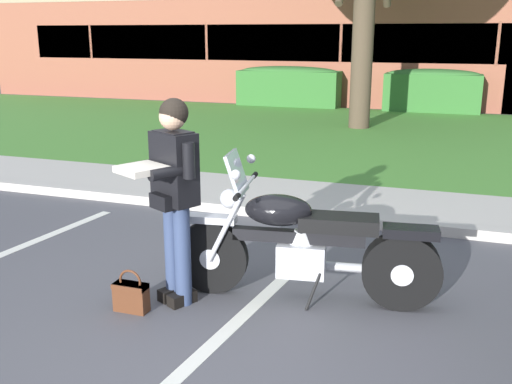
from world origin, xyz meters
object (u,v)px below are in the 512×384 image
object	(u,v)px
motorcycle	(314,245)
brick_building	(368,43)
rider_person	(173,186)
hedge_center_left	(432,90)
hedge_left	(289,86)
handbag	(131,294)

from	to	relation	value
motorcycle	brick_building	size ratio (longest dim) A/B	0.09
rider_person	hedge_center_left	distance (m)	13.22
motorcycle	hedge_center_left	xyz separation A→B (m)	(0.34, 12.74, 0.16)
hedge_left	motorcycle	bearing A→B (deg)	-73.20
motorcycle	hedge_center_left	size ratio (longest dim) A/B	0.85
brick_building	hedge_left	bearing A→B (deg)	-103.56
handbag	brick_building	bearing A→B (deg)	93.09
handbag	brick_building	size ratio (longest dim) A/B	0.01
motorcycle	handbag	world-z (taller)	motorcycle
handbag	hedge_center_left	bearing A→B (deg)	82.86
motorcycle	rider_person	distance (m)	1.26
handbag	brick_building	world-z (taller)	brick_building
motorcycle	handbag	size ratio (longest dim) A/B	6.21
handbag	hedge_center_left	xyz separation A→B (m)	(1.68, 13.42, 0.51)
brick_building	hedge_center_left	bearing A→B (deg)	-65.60
motorcycle	handbag	xyz separation A→B (m)	(-1.34, -0.68, -0.34)
motorcycle	brick_building	world-z (taller)	brick_building
hedge_left	brick_building	world-z (taller)	brick_building
hedge_left	brick_building	xyz separation A→B (m)	(1.45, 6.02, 1.19)
motorcycle	hedge_left	xyz separation A→B (m)	(-3.85, 12.74, 0.16)
brick_building	handbag	bearing A→B (deg)	-86.91
motorcycle	hedge_left	distance (m)	13.31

